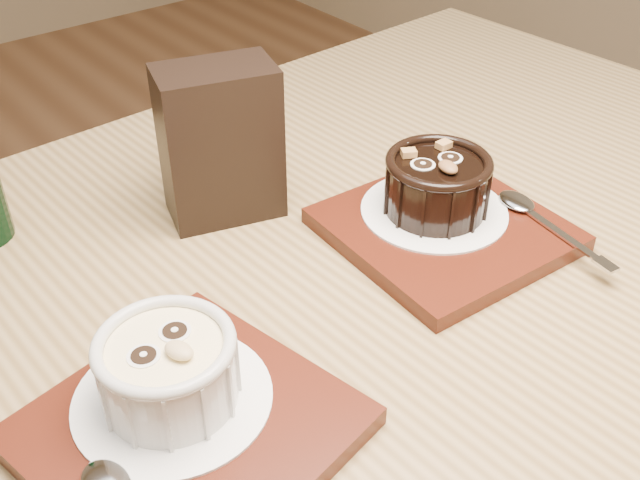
# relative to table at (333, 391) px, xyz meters

# --- Properties ---
(table) EXTENTS (1.23, 0.85, 0.75)m
(table) POSITION_rel_table_xyz_m (0.00, 0.00, 0.00)
(table) COLOR brown
(table) RESTS_ON ground
(tray_left) EXTENTS (0.21, 0.21, 0.01)m
(tray_left) POSITION_rel_table_xyz_m (-0.15, -0.04, 0.10)
(tray_left) COLOR #4B180C
(tray_left) RESTS_ON table
(doily_left) EXTENTS (0.13, 0.13, 0.00)m
(doily_left) POSITION_rel_table_xyz_m (-0.15, -0.01, 0.11)
(doily_left) COLOR white
(doily_left) RESTS_ON tray_left
(ramekin_white) EXTENTS (0.09, 0.09, 0.05)m
(ramekin_white) POSITION_rel_table_xyz_m (-0.15, -0.01, 0.14)
(ramekin_white) COLOR silver
(ramekin_white) RESTS_ON doily_left
(tray_right) EXTENTS (0.19, 0.19, 0.01)m
(tray_right) POSITION_rel_table_xyz_m (0.14, 0.02, 0.10)
(tray_right) COLOR #4B180C
(tray_right) RESTS_ON table
(doily_right) EXTENTS (0.13, 0.13, 0.00)m
(doily_right) POSITION_rel_table_xyz_m (0.14, 0.03, 0.11)
(doily_right) COLOR white
(doily_right) RESTS_ON tray_right
(ramekin_dark) EXTENTS (0.09, 0.09, 0.06)m
(ramekin_dark) POSITION_rel_table_xyz_m (0.14, 0.03, 0.14)
(ramekin_dark) COLOR black
(ramekin_dark) RESTS_ON doily_right
(spoon_right) EXTENTS (0.05, 0.14, 0.01)m
(spoon_right) POSITION_rel_table_xyz_m (0.20, -0.04, 0.11)
(spoon_right) COLOR silver
(spoon_right) RESTS_ON tray_right
(condiment_stand) EXTENTS (0.11, 0.09, 0.14)m
(condiment_stand) POSITION_rel_table_xyz_m (0.01, 0.17, 0.16)
(condiment_stand) COLOR black
(condiment_stand) RESTS_ON table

